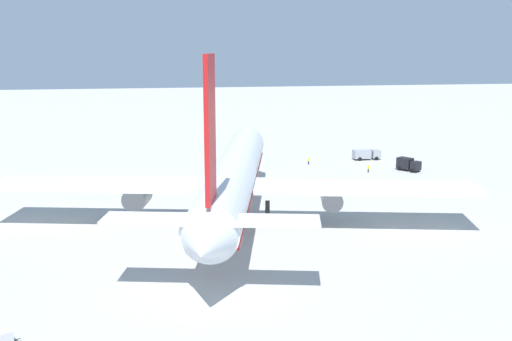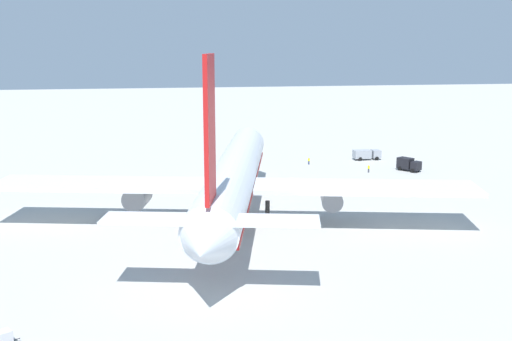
{
  "view_description": "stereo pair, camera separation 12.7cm",
  "coord_description": "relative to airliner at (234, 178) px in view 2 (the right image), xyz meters",
  "views": [
    {
      "loc": [
        -92.42,
        12.8,
        27.41
      ],
      "look_at": [
        -0.96,
        -3.28,
        7.97
      ],
      "focal_mm": 42.44,
      "sensor_mm": 36.0,
      "label": 1
    },
    {
      "loc": [
        -92.44,
        12.68,
        27.41
      ],
      "look_at": [
        -0.96,
        -3.28,
        7.97
      ],
      "focal_mm": 42.44,
      "sensor_mm": 36.0,
      "label": 2
    }
  ],
  "objects": [
    {
      "name": "ground_plane",
      "position": [
        1.3,
        -0.34,
        -7.01
      ],
      "size": [
        600.0,
        600.0,
        0.0
      ],
      "primitive_type": "plane",
      "color": "#B2B2AD"
    },
    {
      "name": "airliner",
      "position": [
        0.0,
        0.0,
        0.0
      ],
      "size": [
        73.32,
        74.35,
        26.44
      ],
      "color": "silver",
      "rests_on": "ground"
    },
    {
      "name": "service_truck_0",
      "position": [
        45.82,
        -38.66,
        -5.62
      ],
      "size": [
        2.83,
        6.58,
        2.41
      ],
      "color": "#999EA5",
      "rests_on": "ground"
    },
    {
      "name": "service_truck_3",
      "position": [
        31.74,
        -43.21,
        -5.48
      ],
      "size": [
        5.52,
        4.61,
        2.82
      ],
      "color": "black",
      "rests_on": "ground"
    },
    {
      "name": "ground_worker_0",
      "position": [
        47.5,
        -8.48,
        -6.13
      ],
      "size": [
        0.42,
        0.42,
        1.73
      ],
      "color": "navy",
      "rests_on": "ground"
    },
    {
      "name": "ground_worker_3",
      "position": [
        31.51,
        -33.98,
        -6.14
      ],
      "size": [
        0.57,
        0.57,
        1.71
      ],
      "color": "#3F3F47",
      "rests_on": "ground"
    },
    {
      "name": "ground_worker_4",
      "position": [
        42.44,
        -23.43,
        -6.17
      ],
      "size": [
        0.55,
        0.55,
        1.64
      ],
      "color": "navy",
      "rests_on": "ground"
    }
  ]
}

